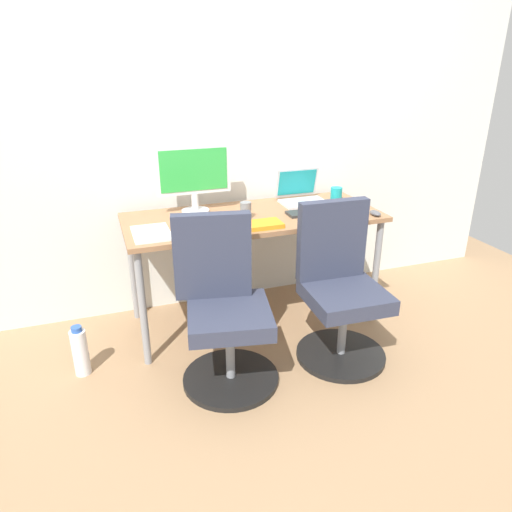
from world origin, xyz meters
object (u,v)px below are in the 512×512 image
object	(u,v)px
open_laptop	(301,194)
coffee_mug	(336,194)
office_chair_left	(224,310)
desktop_monitor	(194,174)
water_bottle_on_floor	(80,351)
office_chair_right	(340,290)

from	to	relation	value
open_laptop	coffee_mug	world-z (taller)	open_laptop
office_chair_left	coffee_mug	distance (m)	1.29
desktop_monitor	coffee_mug	bearing A→B (deg)	-3.85
water_bottle_on_floor	coffee_mug	world-z (taller)	coffee_mug
office_chair_right	desktop_monitor	size ratio (longest dim) A/B	1.96
office_chair_right	desktop_monitor	xyz separation A→B (m)	(-0.68, 0.75, 0.59)
water_bottle_on_floor	desktop_monitor	xyz separation A→B (m)	(0.80, 0.46, 0.86)
coffee_mug	office_chair_right	bearing A→B (deg)	-114.98
water_bottle_on_floor	coffee_mug	bearing A→B (deg)	12.28
desktop_monitor	open_laptop	world-z (taller)	desktop_monitor
office_chair_left	water_bottle_on_floor	size ratio (longest dim) A/B	3.03
open_laptop	office_chair_right	bearing A→B (deg)	-95.10
water_bottle_on_floor	coffee_mug	size ratio (longest dim) A/B	3.37
office_chair_right	coffee_mug	distance (m)	0.84
office_chair_left	desktop_monitor	size ratio (longest dim) A/B	1.96
office_chair_left	office_chair_right	bearing A→B (deg)	0.09
office_chair_left	office_chair_right	distance (m)	0.71
office_chair_right	desktop_monitor	bearing A→B (deg)	132.36
water_bottle_on_floor	desktop_monitor	distance (m)	1.26
water_bottle_on_floor	office_chair_right	bearing A→B (deg)	-10.98
office_chair_right	open_laptop	bearing A→B (deg)	84.90
water_bottle_on_floor	desktop_monitor	world-z (taller)	desktop_monitor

